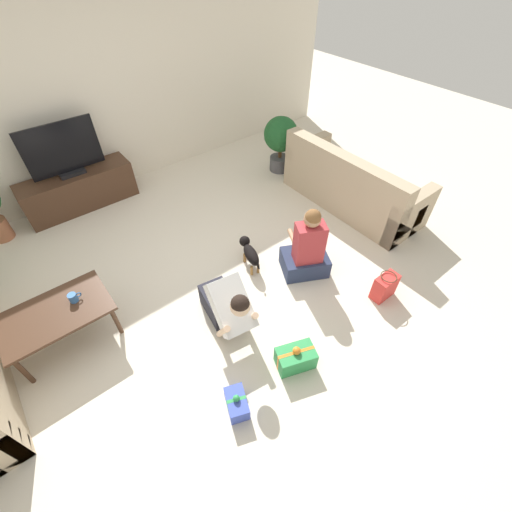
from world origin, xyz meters
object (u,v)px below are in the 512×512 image
at_px(gift_box_a, 237,403).
at_px(gift_bag_a, 385,287).
at_px(coffee_table, 56,315).
at_px(potted_plant_corner_right, 281,138).
at_px(person_kneeling, 227,305).
at_px(person_sitting, 307,251).
at_px(dog, 250,252).
at_px(gift_box_b, 296,358).
at_px(sofa_right, 351,186).
at_px(tv_console, 80,190).
at_px(mug, 73,298).
at_px(tv, 64,153).

bearing_deg(gift_box_a, gift_bag_a, -0.31).
xyz_separation_m(coffee_table, potted_plant_corner_right, (3.80, 1.14, 0.16)).
height_order(person_kneeling, person_sitting, person_sitting).
bearing_deg(dog, gift_box_b, 86.20).
xyz_separation_m(potted_plant_corner_right, person_kneeling, (-2.45, -2.01, -0.21)).
bearing_deg(gift_box_a, coffee_table, 119.55).
xyz_separation_m(dog, gift_box_b, (-0.47, -1.31, -0.10)).
bearing_deg(dog, sofa_right, -161.49).
distance_m(tv_console, mug, 2.27).
distance_m(person_sitting, gift_box_a, 1.80).
bearing_deg(tv_console, coffee_table, -112.32).
bearing_deg(coffee_table, gift_box_b, -45.56).
distance_m(tv_console, dog, 2.74).
height_order(person_sitting, dog, person_sitting).
xyz_separation_m(coffee_table, mug, (0.20, 0.02, 0.09)).
bearing_deg(tv_console, mug, -107.88).
distance_m(gift_box_b, mug, 2.18).
relative_size(potted_plant_corner_right, person_sitting, 0.95).
xyz_separation_m(sofa_right, tv_console, (-3.06, 2.39, -0.05)).
distance_m(potted_plant_corner_right, gift_box_a, 4.01).
bearing_deg(coffee_table, sofa_right, -3.20).
height_order(dog, mug, mug).
xyz_separation_m(tv_console, dog, (1.16, -2.48, -0.05)).
height_order(potted_plant_corner_right, gift_box_a, potted_plant_corner_right).
distance_m(tv_console, person_kneeling, 3.07).
bearing_deg(person_sitting, person_kneeling, 30.70).
relative_size(sofa_right, mug, 16.90).
relative_size(gift_box_b, mug, 3.41).
height_order(coffee_table, tv_console, tv_console).
relative_size(coffee_table, person_kneeling, 1.16).
height_order(dog, gift_bag_a, gift_bag_a).
xyz_separation_m(potted_plant_corner_right, gift_box_b, (-2.21, -2.76, -0.44)).
xyz_separation_m(sofa_right, coffee_table, (-3.95, 0.22, 0.08)).
bearing_deg(person_kneeling, coffee_table, 156.19).
relative_size(potted_plant_corner_right, person_kneeling, 1.07).
height_order(potted_plant_corner_right, mug, potted_plant_corner_right).
distance_m(tv_console, tv, 0.58).
xyz_separation_m(coffee_table, person_kneeling, (1.34, -0.86, -0.05)).
distance_m(tv, dog, 2.81).
bearing_deg(tv, gift_box_b, -79.63).
height_order(person_sitting, gift_box_a, person_sitting).
xyz_separation_m(potted_plant_corner_right, gift_bag_a, (-0.88, -2.76, -0.40)).
xyz_separation_m(person_kneeling, dog, (0.71, 0.56, -0.13)).
bearing_deg(sofa_right, dog, 92.60).
distance_m(coffee_table, tv_console, 2.35).
bearing_deg(tv_console, dog, -64.89).
distance_m(dog, gift_bag_a, 1.57).
height_order(person_sitting, gift_box_b, person_sitting).
distance_m(potted_plant_corner_right, dog, 2.29).
height_order(coffee_table, potted_plant_corner_right, potted_plant_corner_right).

